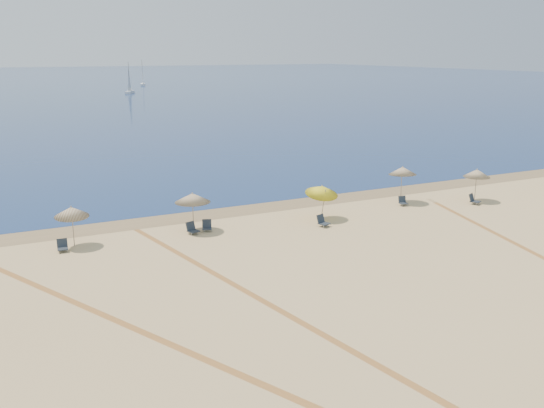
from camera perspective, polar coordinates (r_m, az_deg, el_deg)
The scene contains 17 objects.
ground at distance 22.16m, azimuth 24.00°, elevation -15.26°, with size 160.00×160.00×0.00m, color tan.
ocean at distance 237.63m, azimuth -22.47°, elevation 11.07°, with size 500.00×500.00×0.00m, color #0C2151.
wet_sand at distance 40.47m, azimuth -2.46°, elevation -0.48°, with size 500.00×500.00×0.00m, color olive.
umbrella_1 at distance 34.13m, azimuth -18.99°, elevation -0.72°, with size 1.88×1.92×2.34m.
umbrella_2 at distance 35.39m, azimuth -7.77°, elevation 0.60°, with size 2.15×2.15×2.40m.
umbrella_3 at distance 37.67m, azimuth 4.90°, elevation 1.36°, with size 2.13×2.20×2.46m.
umbrella_4 at distance 42.82m, azimuth 12.63°, elevation 3.19°, with size 1.98×2.00×2.65m.
umbrella_5 at distance 44.76m, azimuth 19.37°, elevation 2.85°, with size 1.90×1.90×2.39m.
chair_2 at distance 33.92m, azimuth -19.78°, elevation -3.88°, with size 0.59×0.68×0.67m.
chair_3 at distance 35.23m, azimuth -7.81°, elevation -2.40°, with size 0.78×0.84×0.71m.
chair_4 at distance 35.73m, azimuth -6.38°, elevation -2.14°, with size 0.74×0.80×0.67m.
chair_5 at distance 36.53m, azimuth 4.95°, elevation -1.69°, with size 0.81×0.87×0.73m.
chair_6 at distance 42.37m, azimuth 12.65°, elevation 0.26°, with size 0.67×0.74×0.64m.
chair_7 at distance 44.09m, azimuth 19.08°, elevation 0.41°, with size 0.85×0.90×0.73m.
sailboat_0 at distance 158.19m, azimuth -13.76°, elevation 11.32°, with size 3.53×5.33×7.85m.
sailboat_1 at distance 193.74m, azimuth -12.53°, elevation 11.95°, with size 2.68×5.49×7.92m.
tire_tracks at distance 26.68m, azimuth 6.05°, elevation -8.79°, with size 57.02×39.46×0.00m.
Camera 1 is at (-15.40, -11.89, 10.60)m, focal length 38.56 mm.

